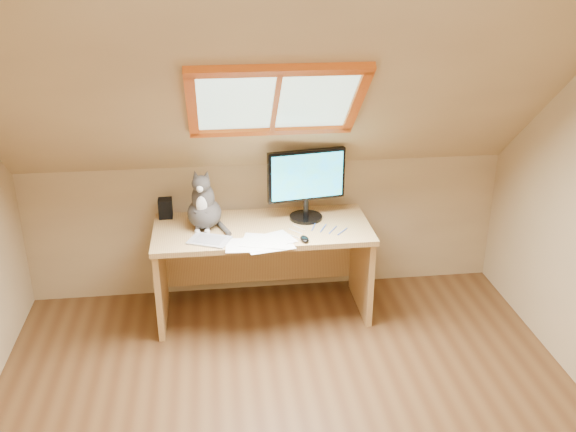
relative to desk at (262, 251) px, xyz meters
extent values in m
cube|color=tan|center=(0.06, 0.31, 0.04)|extent=(3.50, 0.02, 1.00)
cube|color=tan|center=(0.06, -0.47, 1.24)|extent=(3.50, 1.56, 1.41)
cube|color=#B2E0CC|center=(0.06, -0.39, 1.17)|extent=(0.90, 0.53, 0.48)
cube|color=orange|center=(0.06, -0.39, 1.17)|extent=(1.02, 0.64, 0.59)
cube|color=tan|center=(0.00, -0.06, 0.19)|extent=(1.48, 0.65, 0.04)
cube|color=tan|center=(-0.71, -0.06, -0.14)|extent=(0.04, 0.58, 0.64)
cube|color=tan|center=(0.71, -0.06, -0.14)|extent=(0.04, 0.58, 0.64)
cube|color=tan|center=(0.00, 0.23, -0.14)|extent=(1.38, 0.03, 0.45)
cylinder|color=black|center=(0.32, 0.04, 0.22)|extent=(0.23, 0.23, 0.02)
cylinder|color=black|center=(0.32, 0.04, 0.30)|extent=(0.04, 0.04, 0.13)
cube|color=black|center=(0.32, 0.04, 0.54)|extent=(0.54, 0.12, 0.36)
cube|color=#0B78E0|center=(0.32, 0.01, 0.54)|extent=(0.50, 0.09, 0.31)
ellipsoid|color=#4A4441|center=(-0.39, -0.01, 0.31)|extent=(0.27, 0.31, 0.20)
ellipsoid|color=#4A4441|center=(-0.39, -0.03, 0.43)|extent=(0.18, 0.18, 0.22)
ellipsoid|color=silver|center=(-0.40, -0.09, 0.41)|extent=(0.08, 0.05, 0.13)
ellipsoid|color=#4A4441|center=(-0.40, -0.07, 0.55)|extent=(0.14, 0.13, 0.11)
sphere|color=silver|center=(-0.41, -0.13, 0.53)|extent=(0.04, 0.04, 0.04)
cone|color=#4A4441|center=(-0.43, -0.05, 0.61)|extent=(0.06, 0.06, 0.07)
cone|color=#4A4441|center=(-0.36, -0.06, 0.61)|extent=(0.06, 0.06, 0.07)
cube|color=black|center=(-0.66, 0.19, 0.28)|extent=(0.10, 0.10, 0.14)
cube|color=#B2B2B7|center=(-0.36, -0.25, 0.22)|extent=(0.31, 0.27, 0.01)
ellipsoid|color=black|center=(0.25, -0.32, 0.23)|extent=(0.07, 0.10, 0.03)
cube|color=white|center=(-0.06, -0.32, 0.21)|extent=(0.33, 0.27, 0.00)
cube|color=white|center=(-0.06, -0.32, 0.22)|extent=(0.32, 0.24, 0.00)
cube|color=white|center=(-0.06, -0.32, 0.22)|extent=(0.35, 0.30, 0.00)
cube|color=white|center=(-0.06, -0.32, 0.22)|extent=(0.34, 0.28, 0.00)
camera|label=1|loc=(-0.32, -4.05, 2.02)|focal=40.00mm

